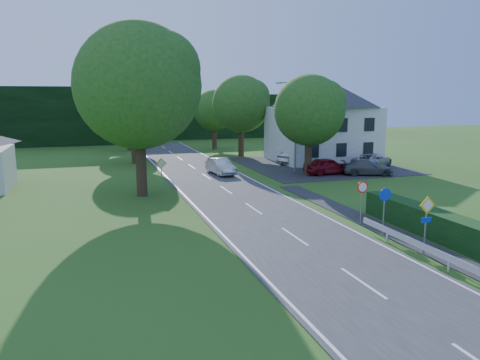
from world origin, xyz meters
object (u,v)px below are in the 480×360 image
object	(u,v)px
streetlight	(294,122)
moving_car	(221,166)
motorcycle	(212,165)
parked_car_silver_b	(372,160)
parasol	(310,155)
parked_car_grey	(367,168)
parked_car_silver_a	(296,157)
parked_car_red	(328,166)

from	to	relation	value
streetlight	moving_car	world-z (taller)	streetlight
moving_car	motorcycle	world-z (taller)	moving_car
parked_car_silver_b	parasol	world-z (taller)	parasol
parked_car_silver_b	parked_car_grey	bearing A→B (deg)	109.45
parked_car_silver_b	moving_car	bearing A→B (deg)	54.70
parked_car_silver_a	parked_car_silver_b	distance (m)	7.45
parked_car_silver_b	parked_car_red	bearing A→B (deg)	77.10
motorcycle	parked_car_silver_b	world-z (taller)	parked_car_silver_b
parked_car_red	parked_car_grey	world-z (taller)	parked_car_red
moving_car	parked_car_silver_b	world-z (taller)	parked_car_silver_b
moving_car	parasol	world-z (taller)	parasol
streetlight	parked_car_silver_a	size ratio (longest dim) A/B	1.87
streetlight	parked_car_silver_a	world-z (taller)	streetlight
motorcycle	parked_car_red	distance (m)	10.36
parasol	parked_car_silver_a	bearing A→B (deg)	112.66
parked_car_red	parked_car_grey	bearing A→B (deg)	-116.93
parked_car_silver_a	parasol	xyz separation A→B (m)	(0.69, -1.66, 0.28)
parked_car_silver_a	parasol	distance (m)	1.82
streetlight	parked_car_red	distance (m)	4.83
parked_car_red	parked_car_silver_b	distance (m)	6.12
motorcycle	parked_car_red	xyz separation A→B (m)	(9.07, -5.00, 0.22)
streetlight	parked_car_grey	distance (m)	7.44
parked_car_red	parked_car_silver_b	xyz separation A→B (m)	(5.79, 1.99, -0.03)
moving_car	parasol	xyz separation A→B (m)	(9.65, 2.27, 0.30)
parked_car_silver_b	parasol	xyz separation A→B (m)	(-5.00, 3.13, 0.29)
streetlight	parked_car_grey	world-z (taller)	streetlight
parked_car_red	parked_car_silver_a	bearing A→B (deg)	-3.15
parked_car_grey	parasol	size ratio (longest dim) A/B	1.97
parked_car_silver_a	parked_car_grey	size ratio (longest dim) A/B	0.99
parked_car_silver_a	moving_car	bearing A→B (deg)	85.89
streetlight	motorcycle	size ratio (longest dim) A/B	4.16
streetlight	parked_car_grey	xyz separation A→B (m)	(5.36, -3.50, -3.80)
streetlight	parked_car_silver_b	world-z (taller)	streetlight
motorcycle	parasol	xyz separation A→B (m)	(9.86, 0.13, 0.48)
motorcycle	parked_car_silver_b	bearing A→B (deg)	9.06
parked_car_red	parasol	world-z (taller)	parasol
streetlight	moving_car	distance (m)	7.61
moving_car	parasol	size ratio (longest dim) A/B	1.90
moving_car	motorcycle	xyz separation A→B (m)	(-0.21, 2.14, -0.18)
moving_car	parasol	distance (m)	9.92
parked_car_red	parked_car_grey	xyz separation A→B (m)	(3.07, -1.40, -0.10)
parked_car_silver_b	motorcycle	bearing A→B (deg)	46.66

